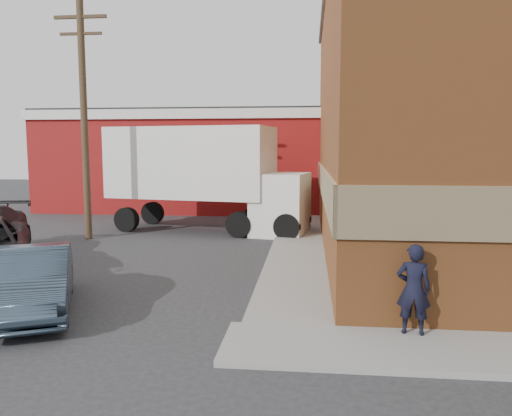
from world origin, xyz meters
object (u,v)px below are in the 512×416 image
(warehouse, at_px, (192,160))
(box_truck, at_px, (210,172))
(utility_pole, at_px, (84,115))
(man, at_px, (414,289))
(sedan, at_px, (34,281))

(warehouse, xyz_separation_m, box_truck, (2.84, -8.66, -0.29))
(utility_pole, xyz_separation_m, man, (10.37, -9.25, -3.80))
(utility_pole, xyz_separation_m, sedan, (2.70, -8.50, -4.07))
(warehouse, relative_size, utility_pole, 1.81)
(man, height_order, box_truck, box_truck)
(warehouse, xyz_separation_m, sedan, (1.20, -19.50, -2.13))
(utility_pole, distance_m, sedan, 9.80)
(man, distance_m, sedan, 7.71)
(utility_pole, bearing_deg, sedan, -72.39)
(box_truck, bearing_deg, man, -52.13)
(utility_pole, distance_m, box_truck, 5.41)
(utility_pole, xyz_separation_m, box_truck, (4.34, 2.34, -2.23))
(warehouse, height_order, man, warehouse)
(box_truck, bearing_deg, utility_pole, -141.24)
(warehouse, distance_m, man, 22.19)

